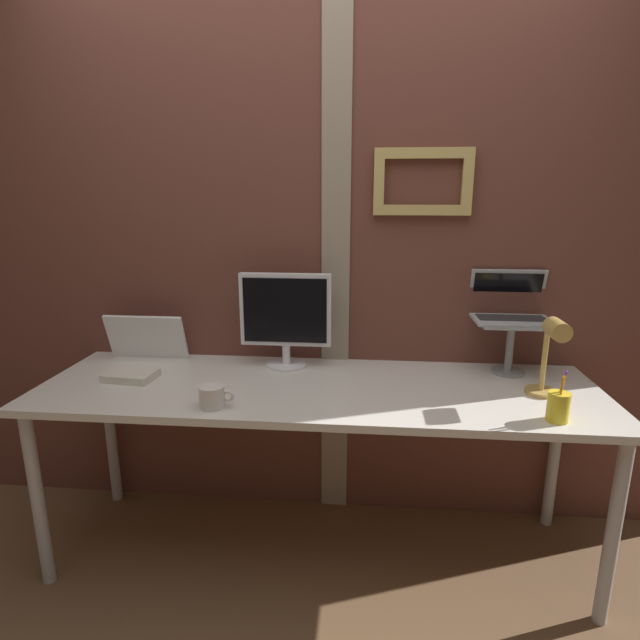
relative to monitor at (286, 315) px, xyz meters
The scene contains 11 objects.
ground_plane 1.05m from the monitor, 65.01° to the right, with size 6.00×6.00×0.00m, color brown.
brick_wall_back 0.37m from the monitor, 56.02° to the left, with size 3.69×0.16×2.62m.
desk 0.41m from the monitor, 53.85° to the right, with size 2.26×0.69×0.78m.
monitor is the anchor object (origin of this frame).
laptop_stand 0.98m from the monitor, ahead, with size 0.28×0.22×0.23m.
laptop 0.97m from the monitor, ahead, with size 0.32×0.26×0.21m.
whiteboard_panel 0.68m from the monitor, behind, with size 0.37×0.02×0.22m, color white.
desk_lamp 1.08m from the monitor, 15.07° to the right, with size 0.12×0.20×0.32m.
pen_cup 1.13m from the monitor, 24.94° to the right, with size 0.07×0.07×0.18m.
coffee_mug 0.55m from the monitor, 112.60° to the right, with size 0.13×0.09×0.08m.
paper_clutter_stack 0.70m from the monitor, 160.15° to the right, with size 0.20×0.14×0.03m, color silver.
Camera 1 is at (0.23, -1.87, 1.53)m, focal length 28.21 mm.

